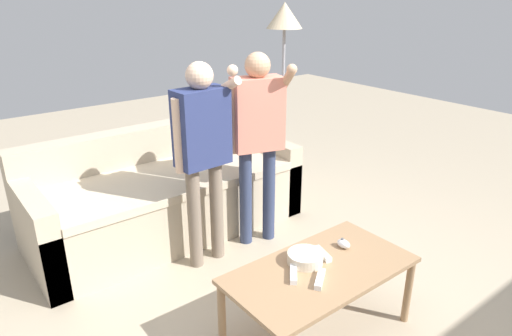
% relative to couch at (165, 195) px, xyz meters
% --- Properties ---
extents(ground_plane, '(12.00, 12.00, 0.00)m').
position_rel_couch_xyz_m(ground_plane, '(0.03, -1.43, -0.30)').
color(ground_plane, tan).
extents(couch, '(2.11, 0.90, 0.80)m').
position_rel_couch_xyz_m(couch, '(0.00, 0.00, 0.00)').
color(couch, '#B7A88E').
rests_on(couch, ground).
extents(coffee_table, '(1.05, 0.55, 0.44)m').
position_rel_couch_xyz_m(coffee_table, '(0.10, -1.64, 0.09)').
color(coffee_table, '#997551').
rests_on(coffee_table, ground).
extents(snack_bowl, '(0.20, 0.20, 0.06)m').
position_rel_couch_xyz_m(snack_bowl, '(0.07, -1.55, 0.17)').
color(snack_bowl, beige).
rests_on(snack_bowl, coffee_table).
extents(game_remote_nunchuk, '(0.06, 0.09, 0.05)m').
position_rel_couch_xyz_m(game_remote_nunchuk, '(0.35, -1.57, 0.17)').
color(game_remote_nunchuk, white).
rests_on(game_remote_nunchuk, coffee_table).
extents(floor_lamp, '(0.32, 0.32, 1.74)m').
position_rel_couch_xyz_m(floor_lamp, '(1.29, 0.06, 1.20)').
color(floor_lamp, '#2D2D33').
rests_on(floor_lamp, ground).
extents(player_center, '(0.43, 0.27, 1.43)m').
position_rel_couch_xyz_m(player_center, '(0.01, -0.61, 0.60)').
color(player_center, '#756656').
rests_on(player_center, ground).
extents(player_right, '(0.41, 0.39, 1.45)m').
position_rel_couch_xyz_m(player_right, '(0.48, -0.60, 0.62)').
color(player_right, '#2D3856').
rests_on(player_right, ground).
extents(game_remote_wand_near, '(0.13, 0.14, 0.03)m').
position_rel_couch_xyz_m(game_remote_wand_near, '(-0.07, -1.61, 0.16)').
color(game_remote_wand_near, white).
rests_on(game_remote_wand_near, coffee_table).
extents(game_remote_wand_far, '(0.07, 0.15, 0.03)m').
position_rel_couch_xyz_m(game_remote_wand_far, '(0.19, -1.56, 0.16)').
color(game_remote_wand_far, white).
rests_on(game_remote_wand_far, coffee_table).
extents(game_remote_wand_spare, '(0.15, 0.12, 0.03)m').
position_rel_couch_xyz_m(game_remote_wand_spare, '(0.01, -1.72, 0.16)').
color(game_remote_wand_spare, white).
rests_on(game_remote_wand_spare, coffee_table).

